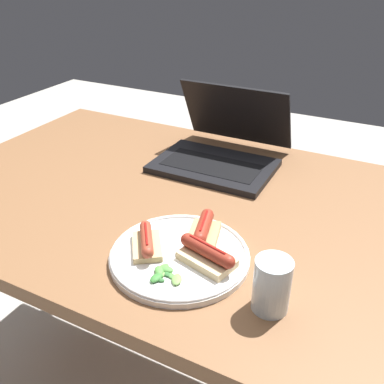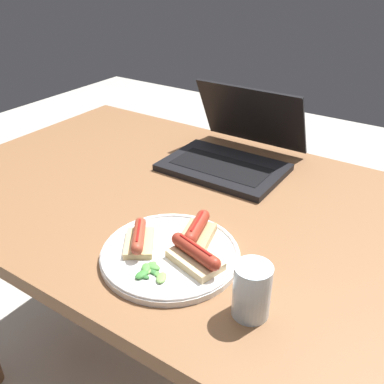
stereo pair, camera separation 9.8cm
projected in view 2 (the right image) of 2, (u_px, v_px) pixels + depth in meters
name	position (u px, v px, depth m)	size (l,w,h in m)	color
ground_plane	(171.00, 383.00, 1.49)	(6.00, 6.00, 0.00)	#B7B2A8
desk	(165.00, 222.00, 1.16)	(1.23, 0.85, 0.78)	brown
laptop	(232.00, 152.00, 1.22)	(0.33, 0.32, 0.21)	black
plate	(170.00, 254.00, 0.86)	(0.28, 0.28, 0.02)	white
sausage_toast_left	(195.00, 255.00, 0.82)	(0.13, 0.09, 0.05)	#D6B784
sausage_toast_middle	(139.00, 239.00, 0.87)	(0.10, 0.11, 0.04)	tan
sausage_toast_right	(197.00, 232.00, 0.89)	(0.08, 0.11, 0.05)	tan
salad_pile	(150.00, 271.00, 0.80)	(0.07, 0.06, 0.01)	#387A33
drinking_glass	(252.00, 291.00, 0.71)	(0.06, 0.06, 0.10)	silver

